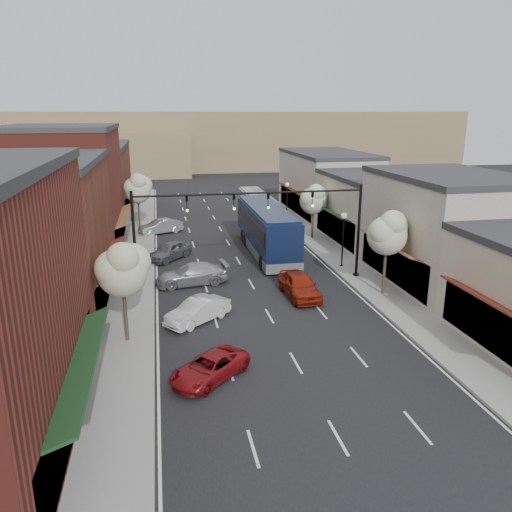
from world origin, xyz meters
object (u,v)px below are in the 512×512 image
parked_car_e (161,226)px  lamp_post_near (343,231)px  parked_car_d (169,251)px  tree_left_near (123,268)px  signal_mast_right (328,218)px  lamp_post_far (287,196)px  coach_bus (266,229)px  parked_car_b (198,311)px  tree_left_far (138,188)px  red_hatchback (299,285)px  parked_car_c (192,274)px  signal_mast_left (169,225)px  tree_right_far (314,198)px  tree_right_near (388,232)px  parked_car_a (210,368)px

parked_car_e → lamp_post_near: bearing=19.8°
parked_car_d → tree_left_near: bearing=-58.8°
signal_mast_right → lamp_post_far: size_ratio=1.85×
coach_bus → parked_car_b: coach_bus is taller
tree_left_far → coach_bus: 15.15m
lamp_post_far → parked_car_d: bearing=-137.0°
red_hatchback → parked_car_b: size_ratio=1.14×
tree_left_far → parked_car_d: bearing=-75.9°
coach_bus → parked_car_b: size_ratio=3.17×
signal_mast_right → red_hatchback: bearing=-133.3°
lamp_post_near → coach_bus: (-4.98, 5.41, -0.88)m
lamp_post_near → tree_left_far: bearing=136.1°
parked_car_c → signal_mast_right: bearing=78.0°
signal_mast_left → parked_car_b: signal_mast_left is taller
tree_left_near → parked_car_e: bearing=85.3°
coach_bus → parked_car_c: bearing=-134.5°
tree_right_far → parked_car_d: size_ratio=1.21×
signal_mast_left → tree_right_near: bearing=-16.2°
parked_car_b → parked_car_c: (0.14, 6.80, 0.05)m
parked_car_c → parked_car_a: bearing=-7.9°
tree_left_far → parked_car_a: size_ratio=1.47×
tree_right_far → parked_car_e: bearing=160.5°
parked_car_b → parked_car_d: (-1.28, 13.48, 0.07)m
coach_bus → parked_car_c: size_ratio=2.60×
lamp_post_far → parked_car_a: 34.96m
lamp_post_near → red_hatchback: bearing=-132.3°
signal_mast_left → parked_car_c: size_ratio=1.59×
parked_car_d → signal_mast_right: bearing=7.2°
tree_right_near → parked_car_e: size_ratio=1.34×
signal_mast_left → red_hatchback: signal_mast_left is taller
signal_mast_right → parked_car_e: (-11.82, 17.10, -3.89)m
lamp_post_far → parked_car_c: bearing=-122.0°
signal_mast_right → signal_mast_left: same height
signal_mast_left → lamp_post_far: size_ratio=1.85×
parked_car_e → lamp_post_far: bearing=77.7°
signal_mast_right → parked_car_c: bearing=175.3°
red_hatchback → parked_car_a: bearing=-128.4°
signal_mast_left → tree_right_far: bearing=40.5°
parked_car_b → red_hatchback: bearing=73.8°
lamp_post_far → parked_car_c: lamp_post_far is taller
parked_car_c → parked_car_e: size_ratio=1.17×
red_hatchback → parked_car_c: bearing=148.3°
signal_mast_left → tree_left_near: signal_mast_left is taller
parked_car_a → lamp_post_near: bearing=99.1°
signal_mast_left → parked_car_e: bearing=91.9°
tree_right_near → coach_bus: tree_right_near is taller
signal_mast_left → parked_car_a: size_ratio=1.98×
signal_mast_right → parked_car_e: signal_mast_right is taller
tree_right_far → parked_car_d: bearing=-162.2°
red_hatchback → parked_car_c: red_hatchback is taller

